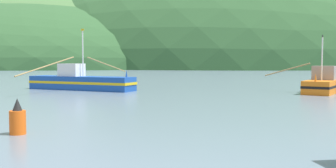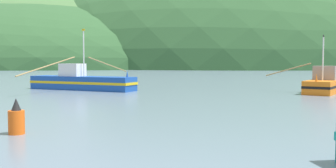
# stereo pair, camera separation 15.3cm
# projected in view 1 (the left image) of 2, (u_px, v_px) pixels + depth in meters

# --- Properties ---
(hill_far_left) EXTENTS (185.93, 148.75, 47.81)m
(hill_far_left) POSITION_uv_depth(u_px,v_px,m) (312.00, 66.00, 234.40)
(hill_far_left) COLOR #386633
(hill_far_left) RESTS_ON ground
(hill_far_right) EXTENTS (212.48, 169.98, 100.33)m
(hill_far_right) POSITION_uv_depth(u_px,v_px,m) (221.00, 67.00, 202.46)
(hill_far_right) COLOR #2D562D
(hill_far_right) RESTS_ON ground
(hill_mid_left) EXTENTS (194.43, 155.55, 61.45)m
(hill_mid_left) POSITION_uv_depth(u_px,v_px,m) (51.00, 67.00, 194.28)
(hill_mid_left) COLOR #2D562D
(hill_mid_left) RESTS_ON ground
(hill_mid_right) EXTENTS (212.13, 169.70, 72.82)m
(hill_mid_right) POSITION_uv_depth(u_px,v_px,m) (71.00, 66.00, 211.83)
(hill_mid_right) COLOR #47703D
(hill_mid_right) RESTS_ON ground
(fishing_boat_orange) EXTENTS (9.44, 6.68, 5.30)m
(fishing_boat_orange) POSITION_uv_depth(u_px,v_px,m) (323.00, 84.00, 35.14)
(fishing_boat_orange) COLOR orange
(fishing_boat_orange) RESTS_ON ground
(fishing_boat_blue) EXTENTS (11.80, 16.26, 6.20)m
(fishing_boat_blue) POSITION_uv_depth(u_px,v_px,m) (80.00, 82.00, 38.95)
(fishing_boat_blue) COLOR #19479E
(fishing_boat_blue) RESTS_ON ground
(channel_buoy) EXTENTS (0.64, 0.64, 1.46)m
(channel_buoy) POSITION_uv_depth(u_px,v_px,m) (18.00, 120.00, 15.31)
(channel_buoy) COLOR #E55914
(channel_buoy) RESTS_ON ground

